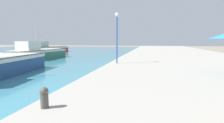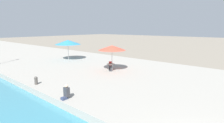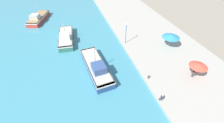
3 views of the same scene
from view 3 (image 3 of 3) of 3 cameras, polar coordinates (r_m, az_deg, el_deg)
The scene contains 11 objects.
quay_promenade at distance 46.15m, azimuth 7.91°, elevation 16.55°, with size 16.00×90.00×0.52m.
fishing_boat_near at distance 25.93m, azimuth -6.07°, elevation -2.04°, with size 4.07×10.80×4.65m.
fishing_boat_mid at distance 35.46m, azimuth -17.13°, elevation 8.78°, with size 3.71×9.77×4.37m.
fishing_boat_far at distance 48.09m, azimuth -26.27°, elevation 14.68°, with size 5.77×9.93×4.16m.
cafe_umbrella_pink at distance 26.68m, azimuth 30.15°, elevation -1.20°, with size 2.81×2.81×2.68m.
cafe_umbrella_white at distance 32.49m, azimuth 21.63°, elevation 9.04°, with size 3.52×3.52×2.79m.
cafe_table at distance 27.79m, azimuth 28.63°, elevation -4.10°, with size 0.80×0.80×0.74m.
cafe_chair_left at distance 28.48m, azimuth 28.70°, elevation -3.53°, with size 0.59×0.59×0.91m.
person_at_quay at distance 22.54m, azimuth 18.42°, elevation -12.89°, with size 0.52×0.36×0.95m.
mooring_bollard at distance 24.90m, azimuth 13.74°, elevation -5.63°, with size 0.26×0.26×0.65m.
lamppost at distance 31.30m, azimuth 5.40°, elevation 11.90°, with size 0.36×0.36×4.56m.
Camera 3 is at (-9.84, -1.64, 18.12)m, focal length 24.00 mm.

